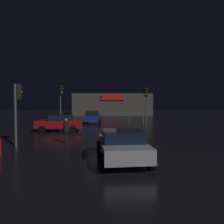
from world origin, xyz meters
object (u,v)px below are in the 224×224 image
(traffic_signal_main, at_px, (146,98))
(car_crossing, at_px, (93,117))
(car_far, at_px, (60,123))
(pedestrian, at_px, (66,129))
(car_near, at_px, (122,145))
(traffic_signal_opposite, at_px, (61,97))
(store_building, at_px, (112,105))
(traffic_signal_cross_left, at_px, (17,102))

(traffic_signal_main, height_order, car_crossing, traffic_signal_main)
(car_far, xyz_separation_m, pedestrian, (1.60, -6.16, 0.15))
(car_near, relative_size, car_crossing, 0.98)
(traffic_signal_opposite, height_order, car_near, traffic_signal_opposite)
(store_building, relative_size, pedestrian, 10.27)
(traffic_signal_opposite, xyz_separation_m, traffic_signal_cross_left, (-0.43, -10.91, -0.64))
(traffic_signal_opposite, height_order, car_far, traffic_signal_opposite)
(traffic_signal_main, height_order, car_far, traffic_signal_main)
(traffic_signal_main, xyz_separation_m, traffic_signal_cross_left, (-9.63, -10.31, -0.46))
(traffic_signal_main, height_order, pedestrian, traffic_signal_main)
(car_far, distance_m, pedestrian, 6.36)
(store_building, xyz_separation_m, pedestrian, (-4.46, -32.93, -1.36))
(car_far, bearing_deg, car_crossing, 70.39)
(car_near, bearing_deg, traffic_signal_cross_left, 149.37)
(traffic_signal_opposite, bearing_deg, pedestrian, -77.62)
(store_building, xyz_separation_m, car_far, (-6.06, -26.78, -1.51))
(store_building, height_order, traffic_signal_opposite, store_building)
(car_far, bearing_deg, traffic_signal_main, 20.96)
(store_building, height_order, traffic_signal_cross_left, store_building)
(traffic_signal_opposite, bearing_deg, car_crossing, 47.93)
(traffic_signal_cross_left, height_order, pedestrian, traffic_signal_cross_left)
(store_building, bearing_deg, car_far, -102.75)
(car_near, bearing_deg, car_crossing, 96.44)
(pedestrian, bearing_deg, store_building, 82.29)
(store_building, relative_size, car_near, 4.09)
(car_crossing, distance_m, pedestrian, 13.74)
(car_crossing, bearing_deg, store_building, 80.05)
(traffic_signal_opposite, relative_size, car_far, 1.10)
(store_building, distance_m, pedestrian, 33.26)
(traffic_signal_main, height_order, traffic_signal_cross_left, traffic_signal_main)
(car_far, bearing_deg, car_near, -65.65)
(car_near, distance_m, pedestrian, 5.28)
(store_building, xyz_separation_m, traffic_signal_cross_left, (-7.09, -33.79, 0.35))
(traffic_signal_opposite, xyz_separation_m, car_crossing, (3.29, 3.65, -2.44))
(traffic_signal_cross_left, bearing_deg, traffic_signal_main, 46.94)
(traffic_signal_cross_left, distance_m, pedestrian, 3.25)
(traffic_signal_main, distance_m, car_crossing, 7.63)
(store_building, distance_m, car_crossing, 19.58)
(store_building, height_order, car_crossing, store_building)
(store_building, bearing_deg, car_near, -92.07)
(traffic_signal_main, bearing_deg, car_near, -105.83)
(traffic_signal_cross_left, bearing_deg, car_far, 81.64)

